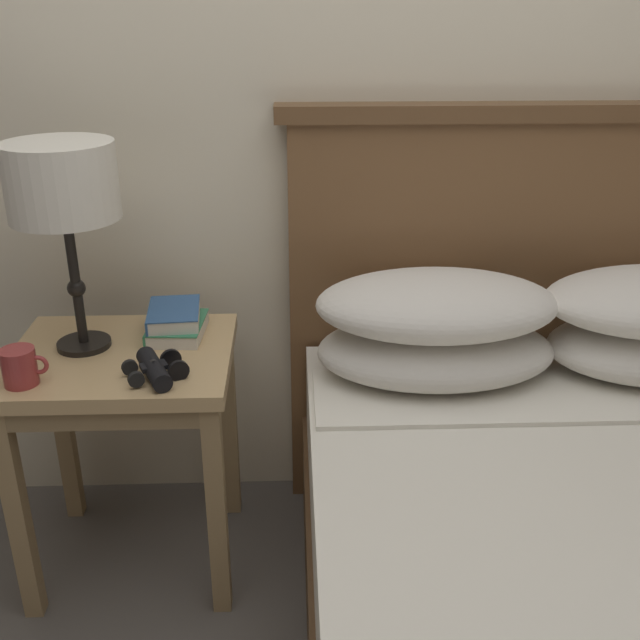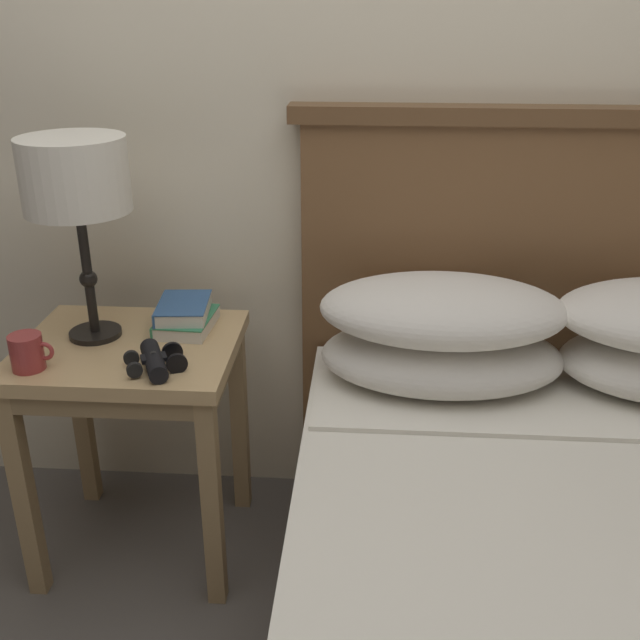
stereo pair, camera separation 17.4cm
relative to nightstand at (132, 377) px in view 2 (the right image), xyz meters
The scene contains 8 objects.
wall_back 1.01m from the nightstand, 33.13° to the left, with size 8.00×0.06×2.60m.
nightstand is the anchor object (origin of this frame).
bed 1.22m from the nightstand, 26.73° to the right, with size 1.39×1.94×1.17m.
table_lamp 0.50m from the nightstand, 157.89° to the left, with size 0.25×0.25×0.50m.
book_on_nightstand 0.19m from the nightstand, 38.18° to the left, with size 0.14×0.19×0.04m.
book_stacked_on_top 0.22m from the nightstand, 41.60° to the left, with size 0.14×0.19×0.04m.
binoculars_pair 0.21m from the nightstand, 51.19° to the right, with size 0.16×0.16×0.05m.
coffee_mug 0.27m from the nightstand, 140.54° to the right, with size 0.10×0.08×0.08m.
Camera 2 is at (0.05, -0.96, 1.42)m, focal length 42.00 mm.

